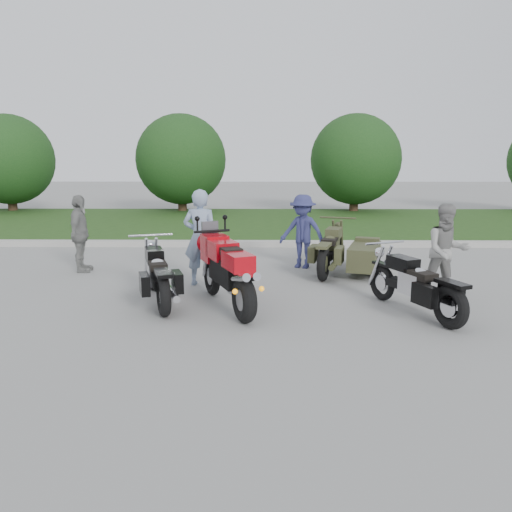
{
  "coord_description": "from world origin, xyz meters",
  "views": [
    {
      "loc": [
        0.26,
        -6.87,
        2.33
      ],
      "look_at": [
        0.17,
        0.75,
        0.8
      ],
      "focal_mm": 35.0,
      "sensor_mm": 36.0,
      "label": 1
    }
  ],
  "objects_px": {
    "sportbike_red": "(227,269)",
    "person_denim": "(302,232)",
    "person_stripe": "(201,238)",
    "cruiser_right": "(418,288)",
    "cruiser_left": "(158,278)",
    "person_back": "(80,234)",
    "person_grey": "(447,251)",
    "cruiser_sidecar": "(350,254)"
  },
  "relations": [
    {
      "from": "person_grey",
      "to": "cruiser_left",
      "type": "bearing_deg",
      "value": -174.81
    },
    {
      "from": "cruiser_right",
      "to": "cruiser_sidecar",
      "type": "relative_size",
      "value": 0.91
    },
    {
      "from": "sportbike_red",
      "to": "cruiser_right",
      "type": "bearing_deg",
      "value": -28.35
    },
    {
      "from": "sportbike_red",
      "to": "person_back",
      "type": "relative_size",
      "value": 1.36
    },
    {
      "from": "person_stripe",
      "to": "cruiser_right",
      "type": "bearing_deg",
      "value": 163.0
    },
    {
      "from": "cruiser_sidecar",
      "to": "person_stripe",
      "type": "xyz_separation_m",
      "value": [
        -2.86,
        -0.88,
        0.47
      ]
    },
    {
      "from": "sportbike_red",
      "to": "person_denim",
      "type": "relative_size",
      "value": 1.38
    },
    {
      "from": "cruiser_left",
      "to": "person_back",
      "type": "relative_size",
      "value": 1.34
    },
    {
      "from": "sportbike_red",
      "to": "person_back",
      "type": "bearing_deg",
      "value": 119.31
    },
    {
      "from": "cruiser_left",
      "to": "person_back",
      "type": "distance_m",
      "value": 3.05
    },
    {
      "from": "person_stripe",
      "to": "person_denim",
      "type": "height_order",
      "value": "person_stripe"
    },
    {
      "from": "person_grey",
      "to": "person_back",
      "type": "xyz_separation_m",
      "value": [
        -6.77,
        1.74,
        0.0
      ]
    },
    {
      "from": "cruiser_right",
      "to": "cruiser_left",
      "type": "bearing_deg",
      "value": 149.02
    },
    {
      "from": "sportbike_red",
      "to": "person_grey",
      "type": "relative_size",
      "value": 1.36
    },
    {
      "from": "cruiser_left",
      "to": "person_stripe",
      "type": "relative_size",
      "value": 1.2
    },
    {
      "from": "sportbike_red",
      "to": "person_stripe",
      "type": "height_order",
      "value": "person_stripe"
    },
    {
      "from": "person_stripe",
      "to": "person_grey",
      "type": "bearing_deg",
      "value": -179.73
    },
    {
      "from": "person_grey",
      "to": "person_denim",
      "type": "relative_size",
      "value": 1.01
    },
    {
      "from": "sportbike_red",
      "to": "cruiser_right",
      "type": "xyz_separation_m",
      "value": [
        2.85,
        -0.29,
        -0.21
      ]
    },
    {
      "from": "sportbike_red",
      "to": "cruiser_right",
      "type": "distance_m",
      "value": 2.87
    },
    {
      "from": "person_back",
      "to": "cruiser_sidecar",
      "type": "bearing_deg",
      "value": -96.04
    },
    {
      "from": "cruiser_left",
      "to": "person_denim",
      "type": "height_order",
      "value": "person_denim"
    },
    {
      "from": "cruiser_right",
      "to": "person_back",
      "type": "relative_size",
      "value": 1.27
    },
    {
      "from": "person_stripe",
      "to": "person_grey",
      "type": "distance_m",
      "value": 4.24
    },
    {
      "from": "person_denim",
      "to": "cruiser_left",
      "type": "bearing_deg",
      "value": -108.15
    },
    {
      "from": "person_grey",
      "to": "person_denim",
      "type": "xyz_separation_m",
      "value": [
        -2.23,
        2.17,
        -0.01
      ]
    },
    {
      "from": "person_stripe",
      "to": "sportbike_red",
      "type": "bearing_deg",
      "value": 121.6
    },
    {
      "from": "cruiser_sidecar",
      "to": "person_denim",
      "type": "relative_size",
      "value": 1.41
    },
    {
      "from": "cruiser_right",
      "to": "sportbike_red",
      "type": "bearing_deg",
      "value": 150.74
    },
    {
      "from": "person_denim",
      "to": "person_grey",
      "type": "bearing_deg",
      "value": -19.34
    },
    {
      "from": "cruiser_right",
      "to": "cruiser_sidecar",
      "type": "bearing_deg",
      "value": 78.69
    },
    {
      "from": "sportbike_red",
      "to": "person_grey",
      "type": "height_order",
      "value": "person_grey"
    },
    {
      "from": "person_denim",
      "to": "person_back",
      "type": "height_order",
      "value": "person_back"
    },
    {
      "from": "cruiser_left",
      "to": "person_back",
      "type": "xyz_separation_m",
      "value": [
        -2.03,
        2.24,
        0.36
      ]
    },
    {
      "from": "cruiser_sidecar",
      "to": "person_grey",
      "type": "height_order",
      "value": "person_grey"
    },
    {
      "from": "cruiser_right",
      "to": "cruiser_sidecar",
      "type": "distance_m",
      "value": 2.66
    },
    {
      "from": "cruiser_right",
      "to": "person_back",
      "type": "height_order",
      "value": "person_back"
    },
    {
      "from": "cruiser_right",
      "to": "person_back",
      "type": "xyz_separation_m",
      "value": [
        -6.0,
        2.77,
        0.37
      ]
    },
    {
      "from": "person_stripe",
      "to": "person_denim",
      "type": "bearing_deg",
      "value": -133.19
    },
    {
      "from": "cruiser_sidecar",
      "to": "person_stripe",
      "type": "height_order",
      "value": "person_stripe"
    },
    {
      "from": "cruiser_right",
      "to": "person_grey",
      "type": "distance_m",
      "value": 1.33
    },
    {
      "from": "sportbike_red",
      "to": "person_grey",
      "type": "xyz_separation_m",
      "value": [
        3.61,
        0.74,
        0.16
      ]
    }
  ]
}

